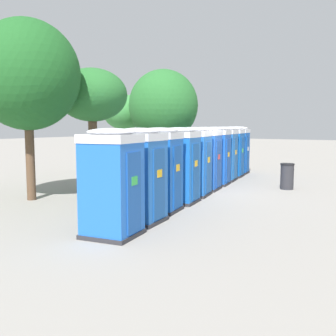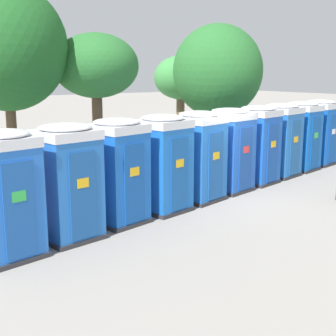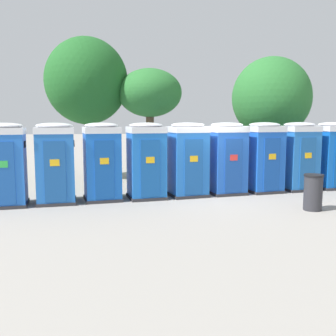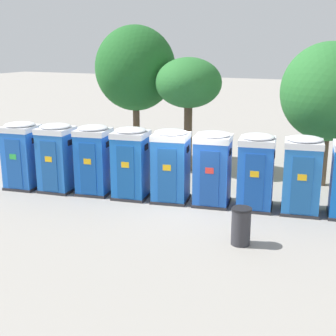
{
  "view_description": "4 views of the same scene",
  "coord_description": "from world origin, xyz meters",
  "px_view_note": "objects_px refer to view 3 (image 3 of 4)",
  "views": [
    {
      "loc": [
        -13.5,
        -6.74,
        2.6
      ],
      "look_at": [
        -3.1,
        -0.25,
        1.26
      ],
      "focal_mm": 42.0,
      "sensor_mm": 36.0,
      "label": 1
    },
    {
      "loc": [
        -9.22,
        -9.7,
        3.59
      ],
      "look_at": [
        -1.99,
        -0.07,
        1.11
      ],
      "focal_mm": 50.0,
      "sensor_mm": 36.0,
      "label": 2
    },
    {
      "loc": [
        -2.95,
        -13.18,
        2.64
      ],
      "look_at": [
        -1.45,
        0.01,
        0.99
      ],
      "focal_mm": 42.0,
      "sensor_mm": 36.0,
      "label": 3
    },
    {
      "loc": [
        5.75,
        -14.14,
        5.36
      ],
      "look_at": [
        -0.86,
        0.11,
        1.18
      ],
      "focal_mm": 50.0,
      "sensor_mm": 36.0,
      "label": 4
    }
  ],
  "objects_px": {
    "portapotty_5": "(226,158)",
    "street_tree_3": "(271,98)",
    "portapotty_2": "(102,161)",
    "portapotty_0": "(6,164)",
    "portapotty_1": "(56,163)",
    "street_tree_0": "(258,107)",
    "portapotty_7": "(298,156)",
    "street_tree_1": "(150,94)",
    "portapotty_3": "(146,160)",
    "street_tree_2": "(86,81)",
    "portapotty_8": "(332,155)",
    "trash_can": "(313,192)",
    "portapotty_4": "(188,159)",
    "portapotty_6": "(264,157)"
  },
  "relations": [
    {
      "from": "portapotty_5",
      "to": "street_tree_3",
      "type": "bearing_deg",
      "value": 51.87
    },
    {
      "from": "portapotty_6",
      "to": "street_tree_2",
      "type": "height_order",
      "value": "street_tree_2"
    },
    {
      "from": "portapotty_2",
      "to": "trash_can",
      "type": "bearing_deg",
      "value": -19.39
    },
    {
      "from": "portapotty_6",
      "to": "street_tree_2",
      "type": "relative_size",
      "value": 0.41
    },
    {
      "from": "portapotty_1",
      "to": "street_tree_2",
      "type": "bearing_deg",
      "value": 83.63
    },
    {
      "from": "portapotty_4",
      "to": "street_tree_2",
      "type": "bearing_deg",
      "value": 130.44
    },
    {
      "from": "portapotty_5",
      "to": "street_tree_0",
      "type": "relative_size",
      "value": 0.59
    },
    {
      "from": "portapotty_3",
      "to": "portapotty_5",
      "type": "bearing_deg",
      "value": 9.77
    },
    {
      "from": "portapotty_0",
      "to": "street_tree_2",
      "type": "distance_m",
      "value": 6.46
    },
    {
      "from": "trash_can",
      "to": "portapotty_7",
      "type": "bearing_deg",
      "value": 72.56
    },
    {
      "from": "portapotty_7",
      "to": "portapotty_1",
      "type": "bearing_deg",
      "value": -170.74
    },
    {
      "from": "portapotty_2",
      "to": "street_tree_0",
      "type": "relative_size",
      "value": 0.59
    },
    {
      "from": "portapotty_4",
      "to": "portapotty_0",
      "type": "bearing_deg",
      "value": -170.59
    },
    {
      "from": "portapotty_0",
      "to": "street_tree_2",
      "type": "bearing_deg",
      "value": 69.46
    },
    {
      "from": "portapotty_1",
      "to": "trash_can",
      "type": "xyz_separation_m",
      "value": [
        7.61,
        -1.87,
        -0.75
      ]
    },
    {
      "from": "portapotty_5",
      "to": "street_tree_3",
      "type": "relative_size",
      "value": 0.46
    },
    {
      "from": "street_tree_1",
      "to": "street_tree_2",
      "type": "distance_m",
      "value": 2.82
    },
    {
      "from": "street_tree_1",
      "to": "portapotty_8",
      "type": "bearing_deg",
      "value": -24.31
    },
    {
      "from": "portapotty_3",
      "to": "portapotty_5",
      "type": "height_order",
      "value": "same"
    },
    {
      "from": "portapotty_1",
      "to": "street_tree_0",
      "type": "xyz_separation_m",
      "value": [
        9.26,
        7.79,
        1.99
      ]
    },
    {
      "from": "portapotty_6",
      "to": "portapotty_8",
      "type": "height_order",
      "value": "same"
    },
    {
      "from": "portapotty_7",
      "to": "portapotty_8",
      "type": "bearing_deg",
      "value": 8.89
    },
    {
      "from": "portapotty_0",
      "to": "portapotty_1",
      "type": "height_order",
      "value": "same"
    },
    {
      "from": "portapotty_0",
      "to": "portapotty_5",
      "type": "bearing_deg",
      "value": 9.5
    },
    {
      "from": "portapotty_0",
      "to": "portapotty_1",
      "type": "bearing_deg",
      "value": 9.98
    },
    {
      "from": "trash_can",
      "to": "street_tree_0",
      "type": "bearing_deg",
      "value": 80.28
    },
    {
      "from": "portapotty_3",
      "to": "street_tree_3",
      "type": "relative_size",
      "value": 0.46
    },
    {
      "from": "portapotty_1",
      "to": "portapotty_6",
      "type": "bearing_deg",
      "value": 9.13
    },
    {
      "from": "portapotty_3",
      "to": "portapotty_8",
      "type": "relative_size",
      "value": 1.0
    },
    {
      "from": "portapotty_2",
      "to": "portapotty_6",
      "type": "relative_size",
      "value": 1.0
    },
    {
      "from": "street_tree_1",
      "to": "trash_can",
      "type": "distance_m",
      "value": 8.49
    },
    {
      "from": "street_tree_0",
      "to": "street_tree_2",
      "type": "xyz_separation_m",
      "value": [
        -8.69,
        -2.69,
        1.01
      ]
    },
    {
      "from": "portapotty_6",
      "to": "portapotty_5",
      "type": "bearing_deg",
      "value": -171.88
    },
    {
      "from": "portapotty_6",
      "to": "street_tree_1",
      "type": "bearing_deg",
      "value": 137.78
    },
    {
      "from": "portapotty_5",
      "to": "street_tree_3",
      "type": "height_order",
      "value": "street_tree_3"
    },
    {
      "from": "portapotty_2",
      "to": "street_tree_3",
      "type": "distance_m",
      "value": 9.06
    },
    {
      "from": "portapotty_2",
      "to": "street_tree_0",
      "type": "bearing_deg",
      "value": 43.7
    },
    {
      "from": "street_tree_0",
      "to": "portapotty_2",
      "type": "bearing_deg",
      "value": -136.3
    },
    {
      "from": "street_tree_1",
      "to": "portapotty_3",
      "type": "bearing_deg",
      "value": -95.64
    },
    {
      "from": "portapotty_2",
      "to": "portapotty_0",
      "type": "bearing_deg",
      "value": -169.07
    },
    {
      "from": "portapotty_4",
      "to": "street_tree_0",
      "type": "relative_size",
      "value": 0.59
    },
    {
      "from": "portapotty_7",
      "to": "street_tree_3",
      "type": "distance_m",
      "value": 4.22
    },
    {
      "from": "portapotty_5",
      "to": "portapotty_7",
      "type": "distance_m",
      "value": 2.92
    },
    {
      "from": "portapotty_7",
      "to": "street_tree_2",
      "type": "height_order",
      "value": "street_tree_2"
    },
    {
      "from": "portapotty_4",
      "to": "portapotty_5",
      "type": "distance_m",
      "value": 1.46
    },
    {
      "from": "portapotty_1",
      "to": "street_tree_3",
      "type": "distance_m",
      "value": 10.41
    },
    {
      "from": "portapotty_5",
      "to": "portapotty_8",
      "type": "distance_m",
      "value": 4.38
    },
    {
      "from": "portapotty_4",
      "to": "portapotty_6",
      "type": "bearing_deg",
      "value": 8.99
    },
    {
      "from": "portapotty_4",
      "to": "portapotty_5",
      "type": "bearing_deg",
      "value": 9.86
    },
    {
      "from": "portapotty_2",
      "to": "portapotty_8",
      "type": "distance_m",
      "value": 8.75
    }
  ]
}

